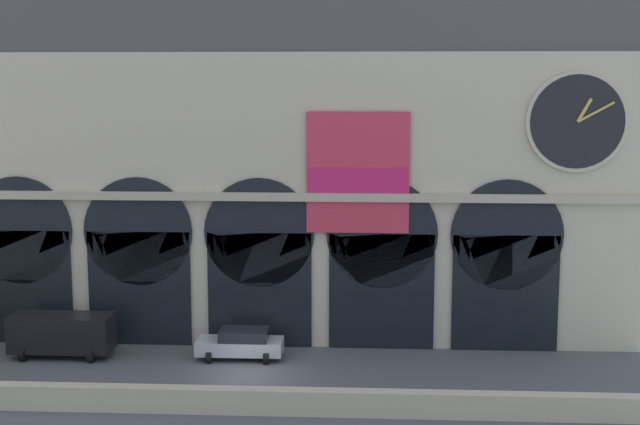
# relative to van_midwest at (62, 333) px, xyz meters

# --- Properties ---
(ground_plane) EXTENTS (200.00, 200.00, 0.00)m
(ground_plane) POSITION_rel_van_midwest_xyz_m (9.98, -2.60, -1.25)
(ground_plane) COLOR #54565B
(quay_parapet_wall) EXTENTS (90.00, 0.70, 1.10)m
(quay_parapet_wall) POSITION_rel_van_midwest_xyz_m (9.98, -7.29, -0.70)
(quay_parapet_wall) COLOR beige
(quay_parapet_wall) RESTS_ON ground
(station_building) EXTENTS (40.16, 5.42, 18.63)m
(station_building) POSITION_rel_van_midwest_xyz_m (10.03, 4.89, 7.84)
(station_building) COLOR beige
(station_building) RESTS_ON ground
(van_midwest) EXTENTS (5.20, 2.48, 2.20)m
(van_midwest) POSITION_rel_van_midwest_xyz_m (0.00, 0.00, 0.00)
(van_midwest) COLOR black
(van_midwest) RESTS_ON ground
(car_center) EXTENTS (4.40, 2.22, 1.55)m
(car_center) POSITION_rel_van_midwest_xyz_m (9.27, 0.15, -0.44)
(car_center) COLOR #ADB2B7
(car_center) RESTS_ON ground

